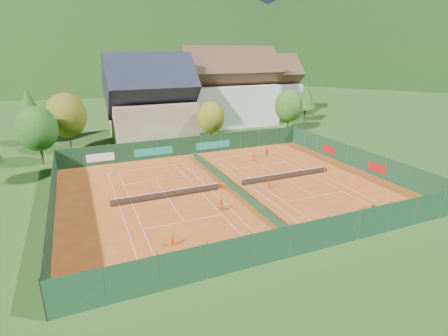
% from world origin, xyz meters
% --- Properties ---
extents(ground, '(600.00, 600.00, 0.00)m').
position_xyz_m(ground, '(0.00, 0.00, -0.02)').
color(ground, '#275019').
rests_on(ground, ground).
extents(clay_pad, '(40.00, 32.00, 0.01)m').
position_xyz_m(clay_pad, '(0.00, 0.00, 0.01)').
color(clay_pad, '#BA531B').
rests_on(clay_pad, ground).
extents(court_markings_left, '(11.03, 23.83, 0.00)m').
position_xyz_m(court_markings_left, '(-8.00, 0.00, 0.01)').
color(court_markings_left, white).
rests_on(court_markings_left, ground).
extents(court_markings_right, '(11.03, 23.83, 0.00)m').
position_xyz_m(court_markings_right, '(8.00, 0.00, 0.01)').
color(court_markings_right, white).
rests_on(court_markings_right, ground).
extents(tennis_net_left, '(13.30, 0.10, 1.02)m').
position_xyz_m(tennis_net_left, '(-7.85, 0.00, 0.51)').
color(tennis_net_left, '#59595B').
rests_on(tennis_net_left, ground).
extents(tennis_net_right, '(13.30, 0.10, 1.02)m').
position_xyz_m(tennis_net_right, '(8.15, 0.00, 0.51)').
color(tennis_net_right, '#59595B').
rests_on(tennis_net_right, ground).
extents(court_divider, '(0.03, 28.80, 1.00)m').
position_xyz_m(court_divider, '(0.00, 0.00, 0.50)').
color(court_divider, '#163D23').
rests_on(court_divider, ground).
extents(fence_north, '(40.00, 0.10, 3.00)m').
position_xyz_m(fence_north, '(-0.46, 15.99, 1.47)').
color(fence_north, '#12321B').
rests_on(fence_north, ground).
extents(fence_south, '(40.00, 0.04, 3.00)m').
position_xyz_m(fence_south, '(0.00, -16.00, 1.50)').
color(fence_south, '#153B22').
rests_on(fence_south, ground).
extents(fence_west, '(0.04, 32.00, 3.00)m').
position_xyz_m(fence_west, '(-20.00, 0.00, 1.50)').
color(fence_west, '#153A22').
rests_on(fence_west, ground).
extents(fence_east, '(0.09, 32.00, 3.00)m').
position_xyz_m(fence_east, '(20.00, 0.05, 1.48)').
color(fence_east, '#163C22').
rests_on(fence_east, ground).
extents(chalet, '(16.20, 12.00, 16.00)m').
position_xyz_m(chalet, '(-3.00, 30.00, 6.62)').
color(chalet, tan).
rests_on(chalet, ground).
extents(hotel_block_a, '(21.60, 11.00, 17.25)m').
position_xyz_m(hotel_block_a, '(16.00, 36.00, 7.38)').
color(hotel_block_a, silver).
rests_on(hotel_block_a, ground).
extents(hotel_block_b, '(17.28, 10.00, 15.50)m').
position_xyz_m(hotel_block_b, '(30.00, 44.00, 6.62)').
color(hotel_block_b, silver).
rests_on(hotel_block_b, ground).
extents(tree_west_front, '(5.72, 5.72, 8.69)m').
position_xyz_m(tree_west_front, '(-22.00, 20.00, 5.39)').
color(tree_west_front, '#472F19').
rests_on(tree_west_front, ground).
extents(tree_west_mid, '(6.44, 6.44, 9.78)m').
position_xyz_m(tree_west_mid, '(-18.00, 26.00, 6.07)').
color(tree_west_mid, '#4C2C1B').
rests_on(tree_west_mid, ground).
extents(tree_west_back, '(5.60, 5.60, 10.00)m').
position_xyz_m(tree_west_back, '(-24.00, 34.00, 6.74)').
color(tree_west_back, '#4A301A').
rests_on(tree_west_back, ground).
extents(tree_center, '(5.01, 5.01, 7.60)m').
position_xyz_m(tree_center, '(6.00, 22.00, 4.72)').
color(tree_center, '#412A17').
rests_on(tree_center, ground).
extents(tree_east_front, '(5.72, 5.72, 8.69)m').
position_xyz_m(tree_east_front, '(24.00, 24.00, 5.39)').
color(tree_east_front, '#442D18').
rests_on(tree_east_front, ground).
extents(tree_east_mid, '(5.04, 5.04, 9.00)m').
position_xyz_m(tree_east_mid, '(34.00, 32.00, 6.06)').
color(tree_east_mid, '#412717').
rests_on(tree_east_mid, ground).
extents(tree_east_back, '(7.15, 7.15, 10.86)m').
position_xyz_m(tree_east_back, '(26.00, 40.00, 6.74)').
color(tree_east_back, '#4B2B1A').
rests_on(tree_east_back, ground).
extents(mountain_backdrop, '(820.00, 530.00, 242.00)m').
position_xyz_m(mountain_backdrop, '(28.54, 233.48, -39.64)').
color(mountain_backdrop, black).
rests_on(mountain_backdrop, ground).
extents(ball_hopper, '(0.34, 0.34, 0.80)m').
position_xyz_m(ball_hopper, '(11.28, -12.07, 0.56)').
color(ball_hopper, slate).
rests_on(ball_hopper, ground).
extents(loose_ball_0, '(0.07, 0.07, 0.07)m').
position_xyz_m(loose_ball_0, '(-10.85, -8.52, 0.03)').
color(loose_ball_0, '#CCD833').
rests_on(loose_ball_0, ground).
extents(loose_ball_1, '(0.07, 0.07, 0.07)m').
position_xyz_m(loose_ball_1, '(3.55, -8.43, 0.03)').
color(loose_ball_1, '#CCD833').
rests_on(loose_ball_1, ground).
extents(player_left_near, '(0.52, 0.49, 1.20)m').
position_xyz_m(player_left_near, '(-10.26, -10.48, 0.60)').
color(player_left_near, '#EB5314').
rests_on(player_left_near, ground).
extents(player_left_mid, '(0.79, 0.64, 1.52)m').
position_xyz_m(player_left_mid, '(-3.67, -5.87, 0.76)').
color(player_left_mid, orange).
rests_on(player_left_mid, ground).
extents(player_left_far, '(1.11, 0.78, 1.56)m').
position_xyz_m(player_left_far, '(-6.58, 5.31, 0.78)').
color(player_left_far, orange).
rests_on(player_left_far, ground).
extents(player_right_near, '(0.65, 0.83, 1.31)m').
position_xyz_m(player_right_near, '(4.27, -2.30, 0.66)').
color(player_right_near, '#E75314').
rests_on(player_right_near, ground).
extents(player_right_far_a, '(0.66, 0.50, 1.20)m').
position_xyz_m(player_right_far_a, '(7.98, 8.78, 0.60)').
color(player_right_far_a, '#DE4413').
rests_on(player_right_far_a, ground).
extents(player_right_far_b, '(1.26, 0.84, 1.30)m').
position_xyz_m(player_right_far_b, '(11.11, 10.29, 0.65)').
color(player_right_far_b, orange).
rests_on(player_right_far_b, ground).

